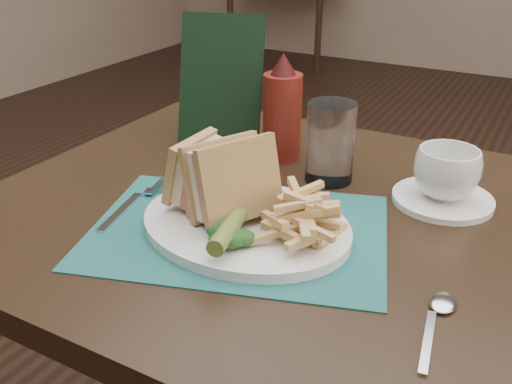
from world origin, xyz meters
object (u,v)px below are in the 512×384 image
Objects in this scene: plate at (245,225)px; sandwich_half_a at (190,169)px; table_bg_left at (290,15)px; saucer at (442,199)px; coffee_cup at (447,173)px; sandwich_half_b at (224,173)px; ketchup_bottle at (283,107)px; check_presenter at (221,84)px; drinking_glass at (330,143)px; placemat at (238,230)px.

plate is 0.11m from sandwich_half_a.
saucer is at bearing -61.12° from table_bg_left.
sandwich_half_a is 0.65× the size of saucer.
plate is at bearing -134.83° from coffee_cup.
sandwich_half_a is at bearing -158.20° from sandwich_half_b.
check_presenter is (-0.12, -0.00, 0.03)m from ketchup_bottle.
drinking_glass is at bearing 56.49° from sandwich_half_a.
table_bg_left is at bearing 95.53° from check_presenter.
drinking_glass is at bearing -63.45° from table_bg_left.
ketchup_bottle is 0.77× the size of check_presenter.
placemat is 0.23m from drinking_glass.
placemat is 0.11m from sandwich_half_a.
coffee_cup is at bearing 33.67° from sandwich_half_a.
check_presenter is (-0.16, 0.25, 0.04)m from sandwich_half_b.
drinking_glass is (0.13, 0.20, -0.00)m from sandwich_half_a.
plate is 2.31× the size of drinking_glass.
saucer is (1.98, -3.59, 0.38)m from table_bg_left.
plate is at bearing 13.40° from sandwich_half_b.
sandwich_half_b reaches higher than saucer.
plate is at bearing -7.38° from sandwich_half_a.
check_presenter is at bearing 125.70° from placemat.
drinking_glass reaches higher than placemat.
check_presenter is (-0.42, 0.04, 0.11)m from saucer.
check_presenter is (-0.23, 0.05, 0.05)m from drinking_glass.
table_bg_left is 7.69× the size of sandwich_half_b.
table_bg_left is 4.04m from drinking_glass.
ketchup_bottle reaches higher than placemat.
table_bg_left is at bearing 118.88° from coffee_cup.
check_presenter is (-0.10, 0.24, 0.05)m from sandwich_half_a.
ketchup_bottle is at bearing -64.57° from table_bg_left.
ketchup_bottle is at bearing 103.98° from placemat.
plate is (0.01, 0.01, 0.01)m from placemat.
sandwich_half_b is (-0.04, 0.01, 0.07)m from plate.
ketchup_bottle reaches higher than sandwich_half_a.
ketchup_bottle is 0.13m from check_presenter.
table_bg_left is at bearing 118.88° from saucer.
sandwich_half_b is 0.90× the size of drinking_glass.
check_presenter reaches higher than saucer.
check_presenter reaches higher than sandwich_half_b.
sandwich_half_b is 1.21× the size of coffee_cup.
placemat reaches higher than table_bg_left.
coffee_cup is (1.98, -3.59, 0.42)m from table_bg_left.
coffee_cup is at bearing 65.98° from sandwich_half_b.
sandwich_half_a reaches higher than plate.
check_presenter is at bearing -66.22° from table_bg_left.
check_presenter reaches higher than placemat.
sandwich_half_b reaches higher than table_bg_left.
drinking_glass reaches higher than plate.
sandwich_half_a is 1.01× the size of coffee_cup.
ketchup_bottle is (-0.07, 0.26, 0.09)m from placemat.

